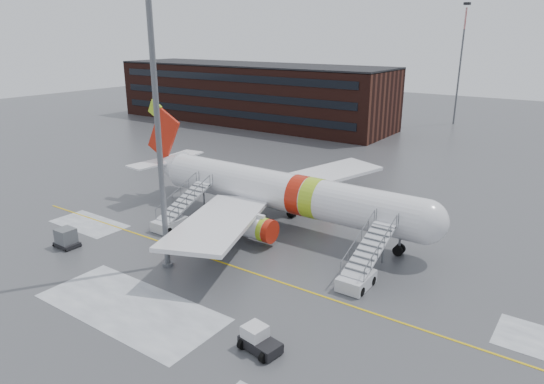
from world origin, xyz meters
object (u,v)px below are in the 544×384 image
Objects in this scene: uld_container at (66,238)px; light_mast_near at (155,90)px; airstair_aft at (175,217)px; airstair_fwd at (361,270)px; pushback_tug at (258,340)px; airliner at (276,191)px.

light_mast_near is at bearing 13.97° from uld_container.
airstair_aft is at bearing 131.44° from light_mast_near.
light_mast_near is (5.66, -6.41, 13.23)m from airstair_aft.
airstair_fwd is 19.94m from airstair_aft.
airstair_fwd is 3.65× the size of uld_container.
airstair_fwd is at bearing 82.23° from pushback_tug.
pushback_tug is 23.06m from uld_container.
airstair_aft is 2.78× the size of pushback_tug.
light_mast_near is (-14.27, -6.41, 13.23)m from airstair_fwd.
airliner is at bearing 81.69° from light_mast_near.
airstair_fwd reaches higher than pushback_tug.
airliner is at bearing 52.02° from uld_container.
airliner reaches higher than pushback_tug.
airstair_fwd is at bearing -27.83° from airliner.
airstair_aft reaches higher than pushback_tug.
light_mast_near reaches higher than uld_container.
uld_container is at bearing -116.88° from airstair_aft.
pushback_tug is at bearing -58.37° from airliner.
light_mast_near reaches higher than pushback_tug.
airstair_aft is (-19.94, 0.00, 0.00)m from airstair_fwd.
light_mast_near reaches higher than airstair_aft.
airliner is 14.20m from airstair_fwd.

